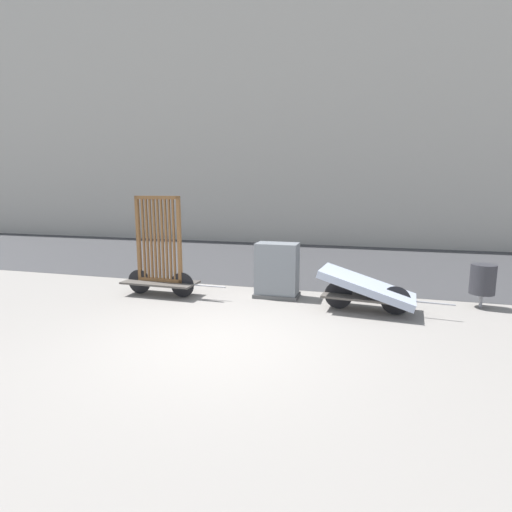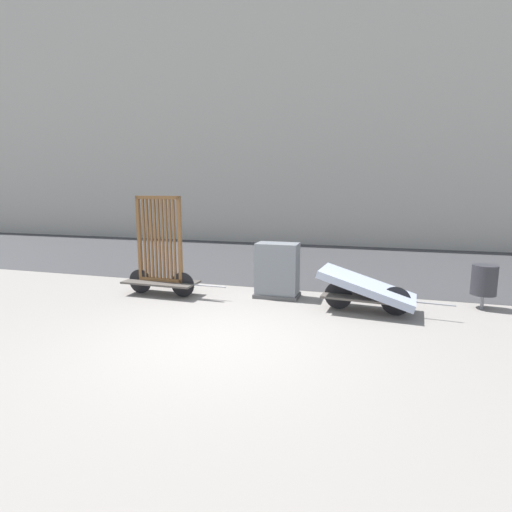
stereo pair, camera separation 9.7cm
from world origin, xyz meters
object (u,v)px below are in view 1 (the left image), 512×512
utility_cabinet (277,272)px  trash_bin (483,279)px  bike_cart_with_bedframe (160,262)px  bike_cart_with_mattress (367,288)px

utility_cabinet → trash_bin: bearing=4.5°
bike_cart_with_bedframe → trash_bin: 6.44m
utility_cabinet → trash_bin: size_ratio=1.36×
bike_cart_with_bedframe → utility_cabinet: bike_cart_with_bedframe is taller
utility_cabinet → trash_bin: utility_cabinet is taller
utility_cabinet → trash_bin: 3.96m
bike_cart_with_bedframe → bike_cart_with_mattress: (4.26, -0.00, -0.28)m
utility_cabinet → bike_cart_with_mattress: bearing=-16.6°
bike_cart_with_mattress → trash_bin: trash_bin is taller
utility_cabinet → bike_cart_with_bedframe: bearing=-167.4°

